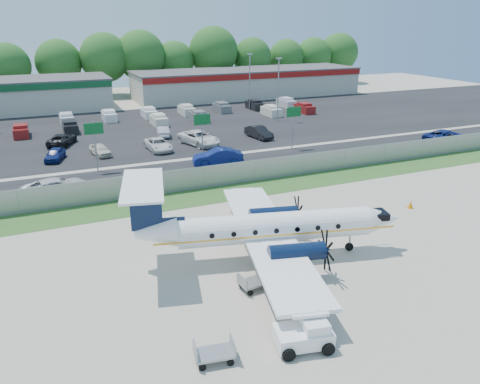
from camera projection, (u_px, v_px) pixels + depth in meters
name	position (u px, v px, depth m)	size (l,w,h in m)	color
ground	(278.00, 256.00, 29.60)	(170.00, 170.00, 0.00)	#B4A998
grass_verge	(212.00, 195.00, 39.93)	(170.00, 4.00, 0.02)	#2D561E
access_road	(187.00, 172.00, 45.96)	(170.00, 8.00, 0.02)	black
parking_lot	(141.00, 130.00, 64.04)	(170.00, 32.00, 0.02)	black
perimeter_fence	(204.00, 177.00, 41.31)	(120.00, 0.06, 1.99)	gray
building_east	(248.00, 83.00, 91.81)	(44.40, 12.40, 5.24)	#BBB8A9
sign_left	(94.00, 135.00, 45.09)	(1.80, 0.26, 5.00)	gray
sign_mid	(202.00, 126.00, 49.21)	(1.80, 0.26, 5.00)	gray
sign_right	(293.00, 118.00, 53.33)	(1.80, 0.26, 5.00)	gray
light_pole_ne	(278.00, 85.00, 68.02)	(0.90, 0.35, 9.09)	gray
light_pole_se	(250.00, 78.00, 76.63)	(0.90, 0.35, 9.09)	gray
tree_line	(104.00, 96.00, 93.32)	(112.00, 6.00, 14.00)	#21591A
aircraft	(269.00, 227.00, 28.72)	(17.48, 17.11, 5.33)	white
pushback_tug	(305.00, 334.00, 21.18)	(2.79, 2.26, 1.37)	white
baggage_cart_near	(256.00, 281.00, 25.89)	(1.93, 1.28, 0.96)	gray
baggage_cart_far	(214.00, 353.00, 20.32)	(1.89, 1.31, 0.92)	gray
cone_nose	(411.00, 205.00, 37.09)	(0.43, 0.43, 0.61)	orange
cone_starboard_wing	(173.00, 224.00, 33.66)	(0.33, 0.33, 0.47)	orange
road_car_west	(59.00, 197.00, 39.61)	(2.65, 5.76, 1.60)	silver
road_car_mid	(218.00, 165.00, 48.38)	(1.79, 5.14, 1.69)	navy
road_car_east	(445.00, 143.00, 57.10)	(2.69, 5.83, 1.62)	navy
parked_car_a	(56.00, 160.00, 49.90)	(1.56, 3.88, 1.32)	navy
parked_car_b	(101.00, 155.00, 51.73)	(1.52, 3.77, 1.29)	beige
parked_car_c	(159.00, 150.00, 53.80)	(2.30, 4.99, 1.39)	silver
parked_car_d	(199.00, 145.00, 56.20)	(2.76, 5.99, 1.66)	silver
parked_car_e	(259.00, 138.00, 59.43)	(1.61, 4.62, 1.52)	black
parked_car_f	(63.00, 145.00, 56.14)	(2.29, 4.97, 1.38)	black
parked_car_g	(163.00, 137.00, 60.21)	(1.40, 4.02, 1.33)	silver
far_parking_rows	(134.00, 123.00, 68.35)	(56.00, 10.00, 1.60)	gray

